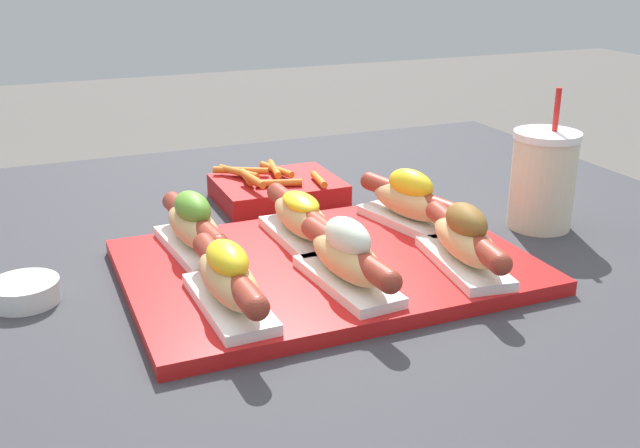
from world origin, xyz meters
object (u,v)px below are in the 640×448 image
(serving_tray, at_px, (326,266))
(hot_dog_3, at_px, (194,226))
(hot_dog_1, at_px, (347,257))
(hot_dog_5, at_px, (410,200))
(hot_dog_2, at_px, (465,240))
(fries_basket, at_px, (277,189))
(drink_cup, at_px, (543,180))
(hot_dog_0, at_px, (228,278))
(sauce_bowl, at_px, (24,290))
(hot_dog_4, at_px, (301,218))

(serving_tray, relative_size, hot_dog_3, 2.39)
(hot_dog_1, relative_size, hot_dog_5, 1.02)
(hot_dog_1, relative_size, hot_dog_2, 1.01)
(serving_tray, xyz_separation_m, fries_basket, (0.04, 0.29, 0.01))
(hot_dog_1, bearing_deg, fries_basket, 82.99)
(serving_tray, bearing_deg, drink_cup, 5.28)
(serving_tray, distance_m, hot_dog_0, 0.17)
(hot_dog_1, bearing_deg, serving_tray, 84.38)
(serving_tray, height_order, sauce_bowl, sauce_bowl)
(hot_dog_1, distance_m, hot_dog_5, 0.22)
(hot_dog_1, height_order, hot_dog_4, hot_dog_1)
(hot_dog_1, xyz_separation_m, hot_dog_3, (-0.14, 0.16, -0.00))
(drink_cup, bearing_deg, fries_basket, 140.56)
(fries_basket, bearing_deg, hot_dog_5, -61.68)
(hot_dog_3, distance_m, hot_dog_4, 0.14)
(serving_tray, height_order, hot_dog_0, hot_dog_0)
(hot_dog_3, bearing_deg, hot_dog_4, -6.66)
(hot_dog_2, bearing_deg, hot_dog_4, 134.33)
(hot_dog_5, bearing_deg, drink_cup, -10.85)
(hot_dog_0, xyz_separation_m, hot_dog_4, (0.14, 0.15, -0.00))
(hot_dog_1, height_order, hot_dog_5, hot_dog_1)
(sauce_bowl, bearing_deg, drink_cup, -2.14)
(hot_dog_0, relative_size, hot_dog_1, 1.00)
(drink_cup, relative_size, fries_basket, 1.06)
(serving_tray, bearing_deg, fries_basket, 82.61)
(serving_tray, distance_m, fries_basket, 0.29)
(hot_dog_3, distance_m, drink_cup, 0.49)
(hot_dog_2, relative_size, hot_dog_3, 1.00)
(hot_dog_3, xyz_separation_m, fries_basket, (0.18, 0.20, -0.03))
(hot_dog_3, bearing_deg, hot_dog_2, -30.58)
(sauce_bowl, relative_size, fries_basket, 0.42)
(serving_tray, height_order, hot_dog_2, hot_dog_2)
(hot_dog_2, distance_m, drink_cup, 0.24)
(hot_dog_1, xyz_separation_m, hot_dog_5, (0.16, 0.15, -0.00))
(hot_dog_4, bearing_deg, hot_dog_3, 173.34)
(hot_dog_3, distance_m, sauce_bowl, 0.21)
(hot_dog_4, distance_m, drink_cup, 0.36)
(hot_dog_1, relative_size, hot_dog_4, 1.00)
(hot_dog_3, bearing_deg, hot_dog_1, -50.39)
(serving_tray, distance_m, hot_dog_5, 0.18)
(serving_tray, xyz_separation_m, hot_dog_0, (-0.15, -0.08, 0.04))
(hot_dog_5, xyz_separation_m, fries_basket, (-0.12, 0.22, -0.03))
(hot_dog_0, bearing_deg, hot_dog_5, 26.39)
(hot_dog_4, bearing_deg, serving_tray, -84.81)
(hot_dog_2, bearing_deg, drink_cup, 29.73)
(fries_basket, bearing_deg, hot_dog_3, -131.83)
(hot_dog_1, distance_m, hot_dog_4, 0.15)
(drink_cup, height_order, fries_basket, drink_cup)
(hot_dog_0, distance_m, drink_cup, 0.51)
(hot_dog_0, bearing_deg, hot_dog_4, 46.84)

